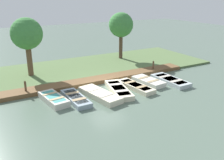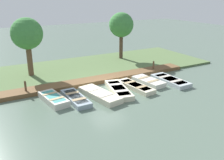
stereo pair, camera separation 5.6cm
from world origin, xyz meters
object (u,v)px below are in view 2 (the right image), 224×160
Objects in this scene: rowboat_3 at (119,90)px; rowboat_6 at (170,80)px; park_tree_left at (121,25)px; rowboat_5 at (148,81)px; mooring_post_near at (26,88)px; park_tree_far_left at (27,34)px; rowboat_2 at (100,95)px; mooring_post_far at (153,66)px; rowboat_0 at (54,99)px; rowboat_4 at (136,86)px; rowboat_1 at (76,98)px.

rowboat_3 is 1.09× the size of rowboat_6.
rowboat_5 is at bearing -14.87° from park_tree_left.
mooring_post_near is (-2.21, -8.53, 0.32)m from rowboat_5.
mooring_post_near is 0.21× the size of park_tree_left.
rowboat_2 is at bearing 24.41° from park_tree_far_left.
mooring_post_far reaches higher than rowboat_5.
rowboat_2 is 0.75× the size of park_tree_left.
rowboat_5 is 2.75× the size of mooring_post_far.
park_tree_left reaches higher than rowboat_0.
mooring_post_far is (-2.61, 3.61, 0.34)m from rowboat_4.
rowboat_1 is 0.94× the size of rowboat_4.
rowboat_4 is 0.69× the size of park_tree_far_left.
rowboat_5 is 0.58× the size of park_tree_left.
rowboat_4 is at bearing 83.77° from rowboat_2.
rowboat_2 is 0.98× the size of rowboat_3.
mooring_post_far is at bearing 106.23° from rowboat_1.
rowboat_1 is at bearing 62.40° from rowboat_0.
rowboat_3 is (0.10, 3.11, 0.02)m from rowboat_1.
rowboat_4 is 0.69× the size of park_tree_left.
park_tree_far_left is (-5.97, -7.39, 3.28)m from rowboat_5.
rowboat_5 is at bearing 87.60° from rowboat_2.
rowboat_2 is at bearing 55.64° from mooring_post_near.
rowboat_2 reaches higher than rowboat_1.
rowboat_5 reaches higher than rowboat_3.
rowboat_1 is 0.86× the size of rowboat_2.
rowboat_5 reaches higher than rowboat_1.
rowboat_2 is at bearing 78.19° from rowboat_1.
mooring_post_near is at bearing -134.71° from rowboat_2.
park_tree_left is at bearing 158.53° from rowboat_5.
rowboat_5 is 8.24m from park_tree_left.
park_tree_far_left is (-6.58, -2.99, 3.26)m from rowboat_2.
rowboat_2 is 4.45m from rowboat_5.
park_tree_left reaches higher than rowboat_4.
rowboat_0 is at bearing -110.69° from rowboat_1.
rowboat_5 is 0.83× the size of rowboat_6.
mooring_post_near is at bearing -90.00° from mooring_post_far.
rowboat_0 is at bearing -115.27° from rowboat_2.
mooring_post_near reaches higher than rowboat_1.
rowboat_5 is 0.58× the size of park_tree_far_left.
rowboat_0 is 6.67m from park_tree_far_left.
rowboat_2 is 3.56× the size of mooring_post_far.
rowboat_6 is (0.28, 7.62, 0.00)m from rowboat_1.
rowboat_0 is at bearing -102.00° from rowboat_4.
rowboat_0 is 5.84m from rowboat_4.
mooring_post_far reaches higher than rowboat_2.
mooring_post_near is 4.92m from park_tree_far_left.
mooring_post_far is at bearing 167.92° from rowboat_6.
park_tree_far_left is at bearing -168.28° from rowboat_1.
rowboat_3 is 0.76× the size of park_tree_far_left.
rowboat_6 is 11.64m from park_tree_far_left.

